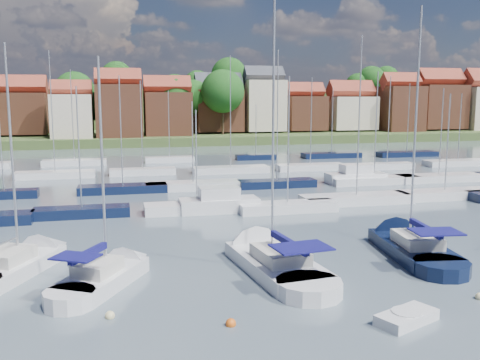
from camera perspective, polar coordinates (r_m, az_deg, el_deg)
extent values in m
plane|color=#4D5F69|center=(68.09, -1.00, 0.32)|extent=(260.00, 260.00, 0.00)
cube|color=silver|center=(30.36, -14.43, -10.45)|extent=(5.23, 6.61, 1.20)
cone|color=silver|center=(33.54, -11.07, -8.46)|extent=(3.69, 3.86, 2.56)
cylinder|color=silver|center=(27.94, -17.70, -12.33)|extent=(3.48, 3.48, 1.20)
cube|color=beige|center=(29.72, -14.93, -8.97)|extent=(2.81, 3.11, 0.70)
cylinder|color=#B2B2B7|center=(29.29, -14.48, 1.50)|extent=(0.14, 0.14, 11.37)
cylinder|color=#B2B2B7|center=(28.78, -15.88, -7.83)|extent=(1.75, 3.03, 0.10)
cube|color=#111155|center=(28.74, -15.89, -7.54)|extent=(1.84, 2.98, 0.35)
cube|color=#111155|center=(27.81, -17.12, -7.83)|extent=(2.65, 2.40, 0.08)
cube|color=silver|center=(31.84, 3.84, -9.27)|extent=(4.50, 8.75, 1.20)
cone|color=silver|center=(36.48, 0.49, -6.87)|extent=(3.97, 4.47, 3.49)
cylinder|color=silver|center=(28.28, 7.34, -11.70)|extent=(3.90, 3.90, 1.20)
cube|color=beige|center=(31.04, 4.29, -7.91)|extent=(2.86, 3.77, 0.70)
cylinder|color=#B2B2B7|center=(30.82, 3.56, 6.00)|extent=(0.14, 0.14, 15.52)
cylinder|color=#B2B2B7|center=(29.79, 5.24, -6.94)|extent=(0.67, 4.63, 0.10)
cube|color=#111155|center=(29.75, 5.24, -6.67)|extent=(0.84, 4.43, 0.35)
cube|color=#111155|center=(28.40, 6.56, -7.13)|extent=(3.20, 2.44, 0.08)
cube|color=black|center=(36.57, 17.94, -7.27)|extent=(4.23, 8.18, 1.20)
cone|color=black|center=(40.93, 15.21, -5.43)|extent=(3.72, 4.19, 3.26)
cylinder|color=black|center=(33.19, 20.66, -9.07)|extent=(3.65, 3.65, 1.20)
cube|color=beige|center=(35.85, 18.36, -6.04)|extent=(2.68, 3.53, 0.70)
cylinder|color=#B2B2B7|center=(35.75, 18.21, 5.41)|extent=(0.14, 0.14, 14.83)
cylinder|color=#B2B2B7|center=(34.68, 19.16, -5.13)|extent=(0.65, 4.33, 0.10)
cube|color=#111155|center=(34.65, 19.17, -4.89)|extent=(0.82, 4.14, 0.35)
cube|color=#111155|center=(33.38, 20.20, -5.20)|extent=(3.00, 2.29, 0.08)
cube|color=silver|center=(34.02, -22.94, -8.77)|extent=(5.41, 7.39, 1.20)
cone|color=silver|center=(37.45, -19.26, -6.96)|extent=(3.96, 4.20, 2.84)
cube|color=beige|center=(33.38, -23.49, -7.44)|extent=(2.99, 3.41, 0.70)
cylinder|color=#B2B2B7|center=(33.08, -23.18, 2.66)|extent=(0.14, 0.14, 12.27)
cube|color=silver|center=(26.14, 17.34, -13.91)|extent=(3.32, 2.49, 0.59)
cylinder|color=silver|center=(26.07, 17.36, -13.57)|extent=(1.40, 1.40, 0.38)
sphere|color=beige|center=(26.31, -13.71, -14.10)|extent=(0.46, 0.46, 0.46)
sphere|color=#D85914|center=(24.83, -0.99, -15.27)|extent=(0.48, 0.48, 0.48)
sphere|color=beige|center=(27.76, 8.24, -12.68)|extent=(0.48, 0.48, 0.48)
sphere|color=beige|center=(30.32, 24.18, -11.50)|extent=(0.45, 0.45, 0.45)
sphere|color=#D85914|center=(38.70, 14.46, -6.61)|extent=(0.53, 0.53, 0.53)
cube|color=black|center=(47.54, -16.51, -3.38)|extent=(8.01, 2.24, 1.00)
cylinder|color=#B2B2B7|center=(46.70, -16.82, 3.32)|extent=(0.12, 0.12, 10.16)
cube|color=silver|center=(47.57, -4.61, -3.03)|extent=(9.22, 2.58, 1.00)
cylinder|color=#B2B2B7|center=(46.84, -4.68, 2.47)|extent=(0.12, 0.12, 8.18)
cube|color=silver|center=(47.83, 5.09, -2.97)|extent=(8.78, 2.46, 1.00)
cylinder|color=#B2B2B7|center=(46.96, 5.19, 4.25)|extent=(0.12, 0.12, 11.06)
cube|color=silver|center=(52.48, 12.31, -2.08)|extent=(10.79, 3.02, 1.00)
cylinder|color=#B2B2B7|center=(51.59, 12.60, 6.61)|extent=(0.12, 0.12, 14.87)
cube|color=silver|center=(57.58, 20.97, -1.50)|extent=(10.13, 2.84, 1.00)
cylinder|color=#B2B2B7|center=(56.92, 21.26, 3.75)|extent=(0.12, 0.12, 9.59)
cube|color=silver|center=(47.66, -2.25, -2.80)|extent=(7.00, 2.60, 1.40)
cube|color=silver|center=(47.45, -2.26, -1.50)|extent=(3.50, 2.20, 1.30)
cube|color=black|center=(58.79, -23.85, -1.47)|extent=(6.54, 1.83, 1.00)
cylinder|color=#B2B2B7|center=(58.15, -24.17, 3.56)|extent=(0.12, 0.12, 9.37)
cube|color=black|center=(58.33, -12.39, -0.99)|extent=(9.30, 2.60, 1.00)
cylinder|color=#B2B2B7|center=(57.61, -12.60, 5.14)|extent=(0.12, 0.12, 11.48)
cube|color=silver|center=(59.25, -5.02, -0.66)|extent=(10.40, 2.91, 1.00)
cylinder|color=#B2B2B7|center=(58.64, -5.08, 4.05)|extent=(0.12, 0.12, 8.77)
cube|color=black|center=(60.55, 3.94, -0.44)|extent=(8.80, 2.46, 1.00)
cylinder|color=#B2B2B7|center=(59.79, 4.02, 6.83)|extent=(0.12, 0.12, 14.33)
cube|color=silver|center=(64.89, 14.10, -0.06)|extent=(10.73, 3.00, 1.00)
cylinder|color=#B2B2B7|center=(64.22, 14.32, 5.74)|extent=(0.12, 0.12, 12.14)
cube|color=silver|center=(68.95, 20.42, 0.16)|extent=(10.48, 2.93, 1.00)
cylinder|color=#B2B2B7|center=(68.37, 20.68, 4.84)|extent=(0.12, 0.12, 10.28)
cube|color=silver|center=(64.76, 12.24, 0.12)|extent=(7.00, 2.60, 1.40)
cube|color=silver|center=(64.60, 12.27, 1.09)|extent=(3.50, 2.20, 1.30)
cube|color=silver|center=(71.18, -19.10, 0.49)|extent=(9.71, 2.72, 1.00)
cylinder|color=#B2B2B7|center=(70.52, -19.43, 6.89)|extent=(0.12, 0.12, 14.88)
cube|color=silver|center=(71.12, -10.34, 0.83)|extent=(8.49, 2.38, 1.00)
cylinder|color=#B2B2B7|center=(70.54, -10.48, 5.79)|extent=(0.12, 0.12, 11.31)
cube|color=silver|center=(71.86, -1.01, 1.06)|extent=(10.16, 2.85, 1.00)
cylinder|color=#B2B2B7|center=(71.21, -1.03, 7.29)|extent=(0.12, 0.12, 14.59)
cube|color=silver|center=(75.14, 7.50, 1.33)|extent=(9.53, 2.67, 1.00)
cylinder|color=#B2B2B7|center=(74.57, 7.60, 6.25)|extent=(0.12, 0.12, 11.91)
cube|color=silver|center=(78.41, 15.40, 1.40)|extent=(7.62, 2.13, 1.00)
cylinder|color=#B2B2B7|center=(77.86, 15.60, 6.19)|extent=(0.12, 0.12, 12.13)
cube|color=silver|center=(85.67, 22.18, 1.67)|extent=(10.17, 2.85, 1.00)
cylinder|color=#B2B2B7|center=(85.22, 22.39, 5.25)|extent=(0.12, 0.12, 9.73)
cube|color=silver|center=(83.24, -17.23, 1.74)|extent=(9.24, 2.59, 1.00)
cylinder|color=#B2B2B7|center=(82.71, -17.46, 6.61)|extent=(0.12, 0.12, 13.17)
cube|color=silver|center=(84.11, -7.52, 2.13)|extent=(7.57, 2.12, 1.00)
cylinder|color=#B2B2B7|center=(83.64, -7.60, 5.96)|extent=(0.12, 0.12, 10.24)
cube|color=black|center=(86.71, 1.70, 2.41)|extent=(6.58, 1.84, 1.00)
cylinder|color=#B2B2B7|center=(86.31, 1.71, 5.38)|extent=(0.12, 0.12, 8.01)
cube|color=black|center=(90.82, 9.71, 2.58)|extent=(9.92, 2.78, 1.00)
cylinder|color=#B2B2B7|center=(90.37, 9.81, 6.34)|extent=(0.12, 0.12, 10.92)
cube|color=black|center=(95.84, 17.34, 2.63)|extent=(10.55, 2.95, 1.00)
cylinder|color=#B2B2B7|center=(95.40, 17.52, 6.37)|extent=(0.12, 0.12, 11.51)
cube|color=#3F5128|center=(143.88, -7.41, 4.91)|extent=(200.00, 70.00, 3.00)
cube|color=#3F5128|center=(168.52, -8.28, 7.07)|extent=(200.00, 60.00, 14.00)
cube|color=brown|center=(125.26, -22.17, 6.61)|extent=(10.37, 9.97, 8.73)
cube|color=brown|center=(125.22, -22.32, 9.19)|extent=(10.57, 5.13, 5.13)
cube|color=beige|center=(115.27, -17.45, 6.48)|extent=(8.09, 8.80, 8.96)
cube|color=brown|center=(115.21, -17.58, 9.19)|extent=(8.25, 4.00, 4.00)
cube|color=brown|center=(115.84, -12.77, 7.17)|extent=(9.36, 10.17, 10.97)
cube|color=brown|center=(115.85, -12.89, 10.45)|extent=(9.54, 4.63, 4.63)
cube|color=brown|center=(118.08, -7.72, 6.96)|extent=(9.90, 8.56, 9.42)
cube|color=brown|center=(118.04, -7.79, 9.84)|extent=(10.10, 4.90, 4.90)
cube|color=brown|center=(124.70, -2.34, 7.43)|extent=(10.59, 8.93, 9.49)
cube|color=#383A42|center=(124.69, -2.36, 10.20)|extent=(10.80, 5.24, 5.24)
cube|color=beige|center=(126.25, 2.51, 7.93)|extent=(9.01, 8.61, 11.65)
cube|color=#383A42|center=(126.32, 2.54, 11.08)|extent=(9.19, 4.46, 4.46)
cube|color=brown|center=(130.61, 6.83, 7.11)|extent=(9.10, 9.34, 8.00)
cube|color=brown|center=(130.55, 6.87, 9.36)|extent=(9.28, 4.50, 4.50)
cube|color=beige|center=(134.68, 11.65, 7.02)|extent=(10.86, 9.59, 7.88)
cube|color=brown|center=(134.62, 11.72, 9.26)|extent=(11.07, 5.37, 5.37)
cube|color=brown|center=(137.63, 16.64, 7.26)|extent=(9.18, 9.96, 10.97)
cube|color=brown|center=(137.64, 16.76, 10.01)|extent=(9.36, 4.54, 4.54)
cube|color=brown|center=(144.67, 20.36, 7.34)|extent=(11.39, 9.67, 10.76)
cube|color=brown|center=(144.70, 20.51, 10.02)|extent=(11.62, 5.64, 5.64)
cylinder|color=#382619|center=(158.09, 13.74, 8.06)|extent=(0.50, 0.50, 4.47)
sphere|color=#20591C|center=(158.14, 13.82, 10.26)|extent=(8.18, 8.18, 8.18)
cylinder|color=#382619|center=(123.19, -4.86, 5.93)|extent=(0.50, 0.50, 4.46)
sphere|color=#20591C|center=(123.03, -4.90, 8.75)|extent=(8.15, 8.15, 8.15)
cylinder|color=#382619|center=(142.57, -1.18, 8.27)|extent=(0.50, 0.50, 5.15)
sphere|color=#20591C|center=(142.66, -1.19, 11.08)|extent=(9.41, 9.41, 9.41)
cylinder|color=#382619|center=(142.18, -12.94, 8.09)|extent=(0.50, 0.50, 4.56)
sphere|color=#20591C|center=(142.25, -13.03, 10.58)|extent=(8.34, 8.34, 8.34)
cylinder|color=#382619|center=(131.57, -17.10, 5.91)|extent=(0.50, 0.50, 5.15)
sphere|color=#20591C|center=(131.44, -17.24, 8.96)|extent=(9.42, 9.42, 9.42)
cylinder|color=#382619|center=(135.50, -23.66, 6.73)|extent=(0.50, 0.50, 3.42)
sphere|color=#20591C|center=(135.46, -23.78, 8.69)|extent=(6.26, 6.26, 6.26)
cylinder|color=#382619|center=(133.65, -1.00, 6.05)|extent=(0.50, 0.50, 3.77)
sphere|color=#20591C|center=(133.49, -1.00, 8.24)|extent=(6.89, 6.89, 6.89)
cylinder|color=#382619|center=(119.20, -1.84, 6.04)|extent=(0.50, 0.50, 5.21)
sphere|color=#20591C|center=(119.05, -1.86, 9.45)|extent=(9.53, 9.53, 9.53)
cylinder|color=#382619|center=(148.53, 17.86, 5.76)|extent=(0.50, 0.50, 2.97)
sphere|color=#20591C|center=(148.40, 17.93, 7.31)|extent=(5.44, 5.44, 5.44)
cylinder|color=#382619|center=(120.46, -6.89, 5.93)|extent=(0.50, 0.50, 4.84)
sphere|color=#20591C|center=(120.30, -6.95, 9.05)|extent=(8.85, 8.85, 8.85)
cylinder|color=#382619|center=(156.49, 12.35, 7.98)|extent=(0.50, 0.50, 3.72)
sphere|color=#20591C|center=(156.51, 12.41, 9.83)|extent=(6.80, 6.80, 6.80)
cylinder|color=#382619|center=(138.08, 16.63, 5.83)|extent=(0.50, 0.50, 4.05)
sphere|color=#20591C|center=(137.93, 16.74, 8.11)|extent=(7.40, 7.40, 7.40)
cylinder|color=#382619|center=(140.72, -4.52, 7.97)|extent=(0.50, 0.50, 3.93)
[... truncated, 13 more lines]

